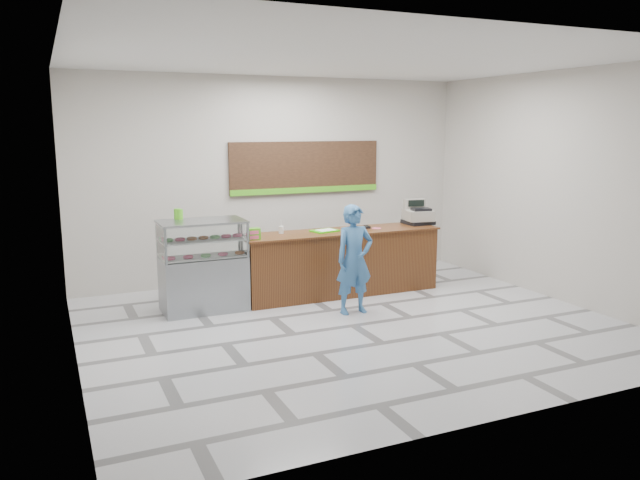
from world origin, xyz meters
name	(u,v)px	position (x,y,z in m)	size (l,w,h in m)	color
floor	(354,326)	(0.00, 0.00, 0.00)	(7.00, 7.00, 0.00)	#BBBBC0
back_wall	(276,179)	(0.00, 3.00, 1.75)	(7.00, 7.00, 0.00)	beige
ceiling	(356,58)	(0.00, 0.00, 3.50)	(7.00, 7.00, 0.00)	silver
sales_counter	(340,262)	(0.55, 1.55, 0.52)	(3.26, 0.76, 1.03)	brown
display_case	(203,265)	(-1.67, 1.55, 0.68)	(1.22, 0.72, 1.33)	gray
menu_board	(306,168)	(0.55, 2.96, 1.93)	(2.80, 0.06, 0.90)	black
cash_register	(418,215)	(2.05, 1.65, 1.18)	(0.51, 0.53, 0.41)	black
card_terminal	(367,227)	(1.06, 1.61, 1.05)	(0.08, 0.15, 0.04)	black
serving_tray	(325,231)	(0.29, 1.59, 1.04)	(0.46, 0.37, 0.02)	#36D308
napkin_box	(254,232)	(-0.84, 1.67, 1.08)	(0.13, 0.13, 0.11)	white
straw_cup	(281,230)	(-0.40, 1.69, 1.09)	(0.08, 0.08, 0.11)	silver
promo_box	(254,234)	(-0.95, 1.37, 1.11)	(0.19, 0.12, 0.17)	#50B91D
donut_decal	(376,228)	(1.18, 1.52, 1.03)	(0.15, 0.15, 0.00)	#E9587F
green_cup_left	(177,214)	(-1.96, 1.83, 1.41)	(0.10, 0.10, 0.15)	#50B91D
green_cup_right	(180,214)	(-1.93, 1.80, 1.40)	(0.09, 0.09, 0.15)	#50B91D
customer	(354,259)	(0.28, 0.54, 0.79)	(0.57, 0.38, 1.57)	teal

